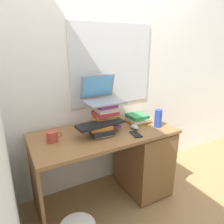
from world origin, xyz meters
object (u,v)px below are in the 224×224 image
keyboard (100,124)px  cell_phone (136,134)px  book_stack_tall (105,116)px  water_bottle (158,118)px  book_stack_keyboard_riser (101,130)px  book_stack_side (138,118)px  computer_mouse (135,127)px  laptop (102,95)px  mug (52,136)px  desk (134,157)px

keyboard → cell_phone: size_ratio=3.09×
book_stack_tall → water_bottle: bearing=-23.3°
book_stack_tall → book_stack_keyboard_riser: 0.17m
book_stack_side → computer_mouse: book_stack_side is taller
keyboard → book_stack_side: bearing=6.9°
water_bottle → book_stack_keyboard_riser: bearing=170.5°
keyboard → water_bottle: water_bottle is taller
book_stack_side → water_bottle: bearing=-61.6°
book_stack_tall → book_stack_side: 0.37m
water_bottle → cell_phone: 0.30m
book_stack_keyboard_riser → computer_mouse: (0.34, -0.03, -0.03)m
laptop → cell_phone: bearing=-60.9°
book_stack_side → water_bottle: (0.10, -0.19, 0.04)m
book_stack_keyboard_riser → computer_mouse: book_stack_keyboard_riser is taller
book_stack_tall → keyboard: bearing=-133.0°
laptop → water_bottle: bearing=-29.4°
book_stack_tall → mug: (-0.49, -0.03, -0.08)m
book_stack_keyboard_riser → water_bottle: size_ratio=1.20×
keyboard → water_bottle: (0.56, -0.10, -0.02)m
book_stack_tall → laptop: size_ratio=0.75×
laptop → keyboard: 0.28m
book_stack_tall → water_bottle: book_stack_tall is taller
book_stack_tall → laptop: (-0.00, 0.06, 0.18)m
mug → water_bottle: (0.96, -0.17, 0.04)m
book_stack_side → keyboard: (-0.46, -0.09, 0.06)m
book_stack_keyboard_riser → water_bottle: bearing=-9.5°
book_stack_tall → water_bottle: (0.46, -0.20, -0.04)m
mug → cell_phone: size_ratio=0.92×
book_stack_tall → mug: size_ratio=2.00×
cell_phone → book_stack_keyboard_riser: bearing=161.8°
mug → water_bottle: water_bottle is taller
book_stack_side → keyboard: 0.47m
keyboard → mug: size_ratio=3.34×
laptop → computer_mouse: (0.24, -0.20, -0.29)m
laptop → book_stack_keyboard_riser: bearing=-119.7°
book_stack_tall → laptop: 0.19m
book_stack_keyboard_riser → cell_phone: bearing=-28.2°
desk → book_stack_keyboard_riser: book_stack_keyboard_riser is taller
book_stack_side → keyboard: bearing=-168.8°
mug → water_bottle: size_ratio=0.74×
desk → keyboard: size_ratio=3.07×
keyboard → book_stack_keyboard_riser: bearing=-64.7°
computer_mouse → mug: bearing=172.0°
book_stack_tall → cell_phone: 0.33m
book_stack_side → computer_mouse: bearing=-134.7°
laptop → water_bottle: laptop is taller
book_stack_side → water_bottle: size_ratio=1.26×
laptop → keyboard: (-0.10, -0.16, -0.21)m
computer_mouse → book_stack_keyboard_riser: bearing=175.0°
mug → cell_phone: 0.70m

